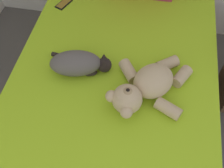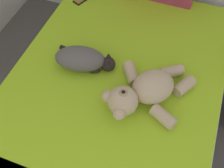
{
  "view_description": "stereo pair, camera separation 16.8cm",
  "coord_description": "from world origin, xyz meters",
  "px_view_note": "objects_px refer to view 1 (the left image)",
  "views": [
    {
      "loc": [
        1.59,
        2.15,
        1.95
      ],
      "look_at": [
        1.41,
        3.12,
        0.52
      ],
      "focal_mm": 43.54,
      "sensor_mm": 36.0,
      "label": 1
    },
    {
      "loc": [
        1.75,
        2.19,
        1.95
      ],
      "look_at": [
        1.41,
        3.12,
        0.52
      ],
      "focal_mm": 43.54,
      "sensor_mm": 36.0,
      "label": 2
    }
  ],
  "objects_px": {
    "teddy_bear": "(146,87)",
    "cell_phone": "(64,3)",
    "cat": "(78,63)",
    "bed": "(113,100)"
  },
  "relations": [
    {
      "from": "bed",
      "to": "cat",
      "type": "relative_size",
      "value": 4.74
    },
    {
      "from": "cat",
      "to": "cell_phone",
      "type": "distance_m",
      "value": 0.72
    },
    {
      "from": "teddy_bear",
      "to": "cell_phone",
      "type": "relative_size",
      "value": 3.43
    },
    {
      "from": "cell_phone",
      "to": "teddy_bear",
      "type": "bearing_deg",
      "value": -45.0
    },
    {
      "from": "bed",
      "to": "cell_phone",
      "type": "xyz_separation_m",
      "value": [
        -0.54,
        0.7,
        0.25
      ]
    },
    {
      "from": "cat",
      "to": "bed",
      "type": "bearing_deg",
      "value": -11.05
    },
    {
      "from": "teddy_bear",
      "to": "cell_phone",
      "type": "bearing_deg",
      "value": 135.0
    },
    {
      "from": "teddy_bear",
      "to": "cell_phone",
      "type": "xyz_separation_m",
      "value": [
        -0.76,
        0.76,
        -0.08
      ]
    },
    {
      "from": "cat",
      "to": "teddy_bear",
      "type": "distance_m",
      "value": 0.47
    },
    {
      "from": "bed",
      "to": "teddy_bear",
      "type": "relative_size",
      "value": 3.7
    }
  ]
}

